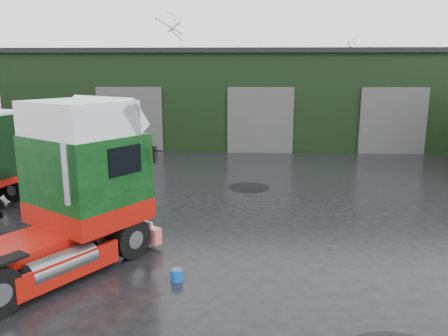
# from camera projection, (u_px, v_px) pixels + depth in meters

# --- Properties ---
(ground) EXTENTS (100.00, 100.00, 0.00)m
(ground) POSITION_uv_depth(u_px,v_px,m) (217.00, 236.00, 13.43)
(ground) COLOR black
(warehouse) EXTENTS (32.40, 12.40, 6.30)m
(warehouse) POSITION_uv_depth(u_px,v_px,m) (256.00, 96.00, 32.18)
(warehouse) COLOR black
(warehouse) RESTS_ON ground
(hero_tractor) EXTENTS (6.29, 7.33, 4.28)m
(hero_tractor) POSITION_uv_depth(u_px,v_px,m) (18.00, 195.00, 10.17)
(hero_tractor) COLOR black
(hero_tractor) RESTS_ON ground
(wash_bucket) EXTENTS (0.31, 0.31, 0.28)m
(wash_bucket) POSITION_uv_depth(u_px,v_px,m) (177.00, 275.00, 10.55)
(wash_bucket) COLOR #0846BC
(wash_bucket) RESTS_ON ground
(tree_back_a) EXTENTS (4.40, 4.40, 9.50)m
(tree_back_a) POSITION_uv_depth(u_px,v_px,m) (169.00, 73.00, 41.83)
(tree_back_a) COLOR black
(tree_back_a) RESTS_ON ground
(tree_back_b) EXTENTS (4.40, 4.40, 7.50)m
(tree_back_b) POSITION_uv_depth(u_px,v_px,m) (336.00, 84.00, 41.57)
(tree_back_b) COLOR black
(tree_back_b) RESTS_ON ground
(puddle_0) EXTENTS (3.20, 3.20, 0.01)m
(puddle_0) POSITION_uv_depth(u_px,v_px,m) (63.00, 239.00, 13.12)
(puddle_0) COLOR black
(puddle_0) RESTS_ON ground
(puddle_1) EXTENTS (1.79, 1.79, 0.01)m
(puddle_1) POSITION_uv_depth(u_px,v_px,m) (249.00, 187.00, 18.96)
(puddle_1) COLOR black
(puddle_1) RESTS_ON ground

